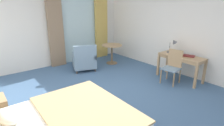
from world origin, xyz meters
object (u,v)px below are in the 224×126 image
object	(u,v)px
writing_desk	(181,59)
closed_book	(189,56)
desk_lamp	(173,43)
round_cafe_table	(112,50)
armchair_by_window	(84,60)
desk_chair	(173,65)

from	to	relation	value
writing_desk	closed_book	xyz separation A→B (m)	(0.08, -0.18, 0.11)
desk_lamp	round_cafe_table	distance (m)	2.26
desk_lamp	round_cafe_table	xyz separation A→B (m)	(-0.74, 2.08, -0.49)
writing_desk	round_cafe_table	size ratio (longest dim) A/B	1.70
writing_desk	desk_lamp	size ratio (longest dim) A/B	2.89
writing_desk	round_cafe_table	world-z (taller)	writing_desk
writing_desk	desk_lamp	xyz separation A→B (m)	(0.12, 0.38, 0.39)
armchair_by_window	desk_lamp	bearing A→B (deg)	-47.08
closed_book	round_cafe_table	bearing A→B (deg)	86.90
writing_desk	closed_book	world-z (taller)	closed_book
writing_desk	armchair_by_window	world-z (taller)	armchair_by_window
round_cafe_table	writing_desk	bearing A→B (deg)	-75.89
desk_lamp	writing_desk	bearing A→B (deg)	-106.88
desk_lamp	closed_book	size ratio (longest dim) A/B	1.47
writing_desk	closed_book	bearing A→B (deg)	-67.16
desk_lamp	closed_book	distance (m)	0.63
round_cafe_table	desk_chair	bearing A→B (deg)	-84.20
desk_chair	closed_book	size ratio (longest dim) A/B	3.12
writing_desk	desk_chair	xyz separation A→B (m)	(-0.37, 0.02, -0.12)
desk_chair	desk_lamp	distance (m)	0.79
desk_chair	closed_book	distance (m)	0.54
desk_chair	desk_lamp	size ratio (longest dim) A/B	2.12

